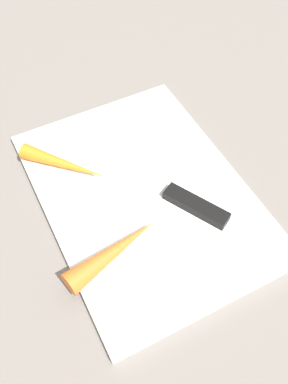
% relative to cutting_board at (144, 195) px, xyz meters
% --- Properties ---
extents(ground_plane, '(1.40, 1.40, 0.00)m').
position_rel_cutting_board_xyz_m(ground_plane, '(0.00, 0.00, -0.01)').
color(ground_plane, slate).
extents(cutting_board, '(0.36, 0.26, 0.01)m').
position_rel_cutting_board_xyz_m(cutting_board, '(0.00, 0.00, 0.00)').
color(cutting_board, white).
rests_on(cutting_board, ground_plane).
extents(knife, '(0.19, 0.11, 0.01)m').
position_rel_cutting_board_xyz_m(knife, '(0.04, 0.04, 0.01)').
color(knife, '#B7B7BC').
rests_on(knife, cutting_board).
extents(carrot_short, '(0.11, 0.10, 0.02)m').
position_rel_cutting_board_xyz_m(carrot_short, '(-0.09, -0.08, 0.02)').
color(carrot_short, orange).
rests_on(carrot_short, cutting_board).
extents(carrot_long, '(0.06, 0.13, 0.03)m').
position_rel_cutting_board_xyz_m(carrot_long, '(0.07, -0.08, 0.02)').
color(carrot_long, orange).
rests_on(carrot_long, cutting_board).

